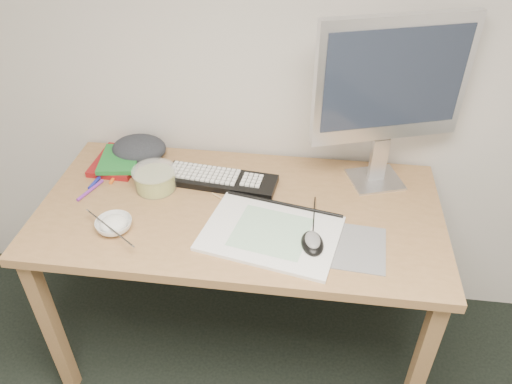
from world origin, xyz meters
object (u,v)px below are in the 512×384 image
monitor (392,85)px  keyboard (221,180)px  rice_bowl (114,225)px  desk (240,225)px  sketchpad (271,233)px

monitor → keyboard: bearing=170.3°
keyboard → rice_bowl: size_ratio=3.49×
keyboard → monitor: size_ratio=0.67×
desk → monitor: monitor is taller
sketchpad → keyboard: 0.34m
sketchpad → monitor: (0.35, 0.35, 0.38)m
sketchpad → rice_bowl: (-0.51, -0.04, 0.01)m
desk → monitor: size_ratio=2.27×
desk → sketchpad: bearing=-45.6°
keyboard → monitor: monitor is taller
keyboard → rice_bowl: rice_bowl is taller
desk → sketchpad: size_ratio=3.24×
desk → sketchpad: sketchpad is taller
monitor → rice_bowl: bearing=-174.2°
sketchpad → monitor: size_ratio=0.70×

